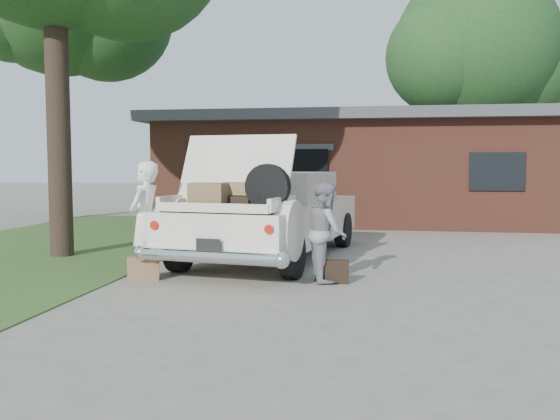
# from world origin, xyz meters

# --- Properties ---
(ground) EXTENTS (90.00, 90.00, 0.00)m
(ground) POSITION_xyz_m (0.00, 0.00, 0.00)
(ground) COLOR gray
(ground) RESTS_ON ground
(grass_strip) EXTENTS (6.00, 16.00, 0.02)m
(grass_strip) POSITION_xyz_m (-5.50, 3.00, 0.01)
(grass_strip) COLOR #2D4C1E
(grass_strip) RESTS_ON ground
(house) EXTENTS (12.80, 7.80, 3.30)m
(house) POSITION_xyz_m (0.98, 11.47, 1.67)
(house) COLOR brown
(house) RESTS_ON ground
(tree_right) EXTENTS (7.01, 6.09, 9.23)m
(tree_right) POSITION_xyz_m (5.10, 15.45, 5.92)
(tree_right) COLOR #38281E
(tree_right) RESTS_ON ground
(sedan) EXTENTS (3.05, 6.01, 2.27)m
(sedan) POSITION_xyz_m (-0.55, 2.88, 0.84)
(sedan) COLOR beige
(sedan) RESTS_ON ground
(woman_left) EXTENTS (0.52, 0.72, 1.83)m
(woman_left) POSITION_xyz_m (-2.14, 0.57, 0.92)
(woman_left) COLOR white
(woman_left) RESTS_ON ground
(woman_right) EXTENTS (0.75, 0.87, 1.52)m
(woman_right) POSITION_xyz_m (0.68, 0.79, 0.76)
(woman_right) COLOR gray
(woman_right) RESTS_ON ground
(suitcase_left) EXTENTS (0.50, 0.30, 0.37)m
(suitcase_left) POSITION_xyz_m (-2.10, 0.38, 0.18)
(suitcase_left) COLOR #8E6A48
(suitcase_left) RESTS_ON ground
(suitcase_right) EXTENTS (0.46, 0.16, 0.35)m
(suitcase_right) POSITION_xyz_m (0.81, 0.65, 0.18)
(suitcase_right) COLOR black
(suitcase_right) RESTS_ON ground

